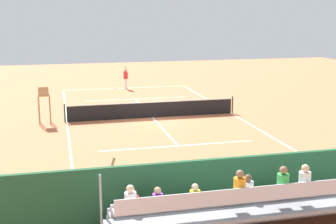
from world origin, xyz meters
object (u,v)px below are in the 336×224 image
Objects in this scene: tennis_ball_near at (151,93)px; line_judge at (112,188)px; tennis_player at (126,77)px; tennis_racket at (113,88)px; umpire_chair at (44,101)px; courtside_bench at (309,185)px; equipment_bag at (268,201)px; bleacher_stand at (258,208)px; tennis_net at (152,109)px.

line_judge reaches higher than tennis_ball_near.
tennis_racket is at bearing -35.91° from tennis_player.
tennis_player is 29.18× the size of tennis_ball_near.
courtside_bench is at bearing 123.74° from umpire_chair.
tennis_player is at bearing -120.14° from umpire_chair.
tennis_ball_near is (-7.77, -8.22, -1.28)m from umpire_chair.
equipment_bag reaches higher than tennis_racket.
line_judge is at bearing -30.75° from bleacher_stand.
bleacher_stand is at bearing 36.60° from courtside_bench.
tennis_player reaches higher than tennis_ball_near.
tennis_net is 5.72× the size of courtside_bench.
line_judge is (5.51, 21.24, 0.98)m from tennis_ball_near.
bleacher_stand is at bearing 89.23° from tennis_net.
tennis_net reaches higher than tennis_ball_near.
bleacher_stand reaches higher than tennis_racket.
tennis_ball_near is at bearing -91.29° from equipment_bag.
courtside_bench is at bearing 98.32° from tennis_racket.
equipment_bag is 24.74m from tennis_racket.
courtside_bench is at bearing 92.73° from tennis_ball_near.
tennis_net is 11.44× the size of equipment_bag.
bleacher_stand is at bearing 56.41° from equipment_bag.
tennis_player is at bearing 144.09° from tennis_racket.
equipment_bag is 13.64× the size of tennis_ball_near.
line_judge is (2.95, 24.38, 1.00)m from tennis_racket.
umpire_chair is at bearing -80.16° from line_judge.
tennis_racket is (3.59, -24.52, -0.54)m from courtside_bench.
tennis_player is 1.00× the size of line_judge.
line_judge is at bearing 75.45° from tennis_ball_near.
tennis_player is at bearing -56.88° from tennis_ball_near.
tennis_racket is 0.30× the size of line_judge.
courtside_bench is 0.93× the size of tennis_player.
tennis_net is at bearing 90.09° from tennis_player.
tennis_ball_near is (-1.59, 2.43, -0.98)m from tennis_player.
line_judge is at bearing -1.24° from courtside_bench.
bleacher_stand reaches higher than courtside_bench.
umpire_chair reaches higher than equipment_bag.
line_judge is (-2.26, 13.02, -0.30)m from umpire_chair.
umpire_chair is (5.99, -15.24, 0.36)m from bleacher_stand.
equipment_bag is at bearing 94.83° from tennis_racket.
tennis_player is at bearing -87.36° from equipment_bag.
umpire_chair is 12.56m from tennis_racket.
tennis_ball_near is at bearing -104.55° from line_judge.
umpire_chair is 1.11× the size of line_judge.
equipment_bag is at bearing 4.88° from courtside_bench.
tennis_net reaches higher than courtside_bench.
bleacher_stand is at bearing 91.69° from tennis_racket.
courtside_bench is 0.93× the size of line_judge.
tennis_net is 6.25m from umpire_chair.
bleacher_stand is 5.03× the size of courtside_bench.
line_judge reaches higher than tennis_net.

